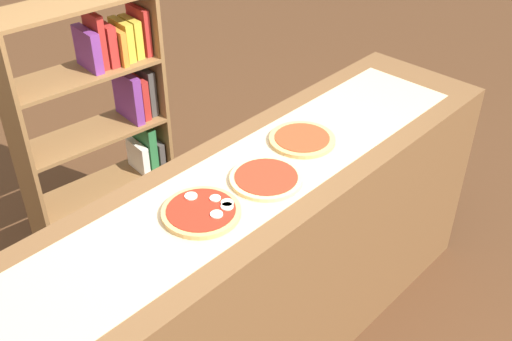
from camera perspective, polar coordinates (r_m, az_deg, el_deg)
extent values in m
cube|color=brown|center=(2.50, 0.00, -9.32)|extent=(2.37, 0.59, 0.95)
cube|color=tan|center=(2.20, 0.00, -0.41)|extent=(2.02, 0.41, 0.00)
cylinder|color=tan|center=(2.02, -5.11, -3.86)|extent=(0.26, 0.26, 0.02)
cylinder|color=#AD2314|center=(2.01, -5.13, -3.64)|extent=(0.23, 0.23, 0.00)
cylinder|color=#EFE5CC|center=(2.01, -2.70, -3.35)|extent=(0.04, 0.04, 0.00)
cylinder|color=#EFE5CC|center=(2.05, -3.81, -2.58)|extent=(0.04, 0.04, 0.00)
cylinder|color=#EFE5CC|center=(2.07, -6.06, -2.38)|extent=(0.04, 0.04, 0.00)
cylinder|color=#EFE5CC|center=(2.03, -2.69, -3.01)|extent=(0.04, 0.04, 0.00)
cylinder|color=#EFE5CC|center=(1.98, -3.69, -4.07)|extent=(0.04, 0.04, 0.00)
cylinder|color=#E5C17F|center=(2.16, 0.96, -0.75)|extent=(0.26, 0.26, 0.01)
cylinder|color=red|center=(2.16, 0.96, -0.56)|extent=(0.22, 0.22, 0.00)
cylinder|color=tan|center=(2.38, 4.30, 2.90)|extent=(0.26, 0.26, 0.02)
cylinder|color=red|center=(2.38, 4.31, 3.08)|extent=(0.21, 0.21, 0.00)
cube|color=brown|center=(3.23, -9.41, 5.56)|extent=(0.05, 0.26, 1.32)
cube|color=brown|center=(2.99, -20.86, 0.89)|extent=(0.05, 0.26, 1.32)
cube|color=brown|center=(3.47, -13.33, -5.82)|extent=(0.71, 0.33, 0.02)
cube|color=#47423D|center=(3.49, -9.14, -2.01)|extent=(0.05, 0.18, 0.25)
cube|color=#47423D|center=(3.50, -9.84, -2.85)|extent=(0.07, 0.21, 0.18)
cube|color=#B22823|center=(3.48, -10.52, -3.24)|extent=(0.05, 0.15, 0.17)
cube|color=gold|center=(3.46, -11.15, -3.51)|extent=(0.06, 0.18, 0.17)
cube|color=gold|center=(3.45, -11.69, -3.77)|extent=(0.04, 0.18, 0.17)
cube|color=#B22823|center=(3.42, -12.35, -3.74)|extent=(0.05, 0.19, 0.22)
cube|color=orange|center=(3.42, -12.82, -4.19)|extent=(0.05, 0.21, 0.18)
cube|color=brown|center=(3.27, -14.08, -1.51)|extent=(0.71, 0.33, 0.02)
cube|color=#47423D|center=(3.34, -9.56, 1.83)|extent=(0.05, 0.20, 0.16)
cube|color=#2D753D|center=(3.29, -10.26, 2.26)|extent=(0.06, 0.18, 0.26)
cube|color=silver|center=(3.30, -10.90, 1.27)|extent=(0.05, 0.17, 0.16)
cube|color=brown|center=(3.09, -14.93, 3.33)|extent=(0.71, 0.33, 0.02)
cube|color=#47423D|center=(3.15, -10.24, 7.34)|extent=(0.06, 0.16, 0.24)
cube|color=#B22823|center=(3.14, -10.98, 6.83)|extent=(0.05, 0.18, 0.21)
cube|color=#753384|center=(3.11, -11.84, 6.81)|extent=(0.07, 0.22, 0.25)
cube|color=brown|center=(2.94, -15.87, 8.71)|extent=(0.71, 0.33, 0.02)
cube|color=#B22823|center=(3.02, -10.79, 12.71)|extent=(0.05, 0.16, 0.23)
cube|color=gold|center=(3.01, -11.51, 12.08)|extent=(0.05, 0.15, 0.18)
cube|color=gold|center=(2.99, -12.34, 11.81)|extent=(0.06, 0.17, 0.18)
cube|color=orange|center=(2.97, -13.10, 11.39)|extent=(0.05, 0.21, 0.17)
cube|color=#B22823|center=(2.95, -13.84, 11.41)|extent=(0.06, 0.17, 0.20)
cube|color=#B22823|center=(2.92, -14.70, 11.67)|extent=(0.05, 0.15, 0.25)
cube|color=#753384|center=(2.92, -15.37, 10.82)|extent=(0.06, 0.19, 0.19)
cube|color=brown|center=(2.82, -16.95, 14.60)|extent=(0.71, 0.33, 0.02)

